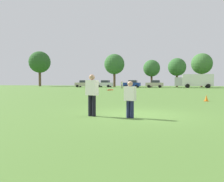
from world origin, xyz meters
TOP-DOWN VIEW (x-y plane):
  - ground_plane at (0.00, 0.00)m, footprint 146.01×146.01m
  - player_thrower at (-1.81, -0.89)m, footprint 0.55×0.41m
  - player_defender at (-0.17, -0.96)m, footprint 0.49×0.36m
  - frisbee at (-1.04, -0.82)m, footprint 0.28×0.27m
  - traffic_cone at (3.97, 8.29)m, footprint 0.32×0.32m
  - parked_car_near_left at (-20.79, 47.15)m, footprint 4.25×2.31m
  - parked_car_mid_left at (-15.34, 48.30)m, footprint 4.25×2.31m
  - parked_car_center at (-7.99, 47.36)m, footprint 4.25×2.31m
  - parked_car_mid_right at (-2.40, 47.30)m, footprint 4.25×2.31m
  - box_truck at (6.73, 47.38)m, footprint 8.56×3.17m
  - bystander_sideline_watcher at (-8.74, 38.35)m, footprint 0.46×0.28m
  - tree_west_oak at (-40.11, 57.87)m, footprint 6.97×6.97m
  - tree_west_maple at (-13.91, 53.05)m, footprint 5.64×5.64m
  - tree_center_elm at (-3.75, 54.19)m, footprint 4.56×4.56m
  - tree_east_birch at (2.95, 55.42)m, footprint 4.83×4.83m
  - tree_east_oak at (9.50, 57.57)m, footprint 5.66×5.66m

SIDE VIEW (x-z plane):
  - ground_plane at x=0.00m, z-range 0.00..0.00m
  - traffic_cone at x=3.97m, z-range -0.01..0.47m
  - player_defender at x=-0.17m, z-range 0.09..1.57m
  - parked_car_near_left at x=-20.79m, z-range 0.01..1.83m
  - parked_car_mid_left at x=-15.34m, z-range 0.01..1.83m
  - parked_car_center at x=-7.99m, z-range 0.01..1.83m
  - parked_car_mid_right at x=-2.40m, z-range 0.01..1.83m
  - bystander_sideline_watcher at x=-8.74m, z-range 0.11..1.75m
  - player_thrower at x=-1.81m, z-range 0.11..1.88m
  - frisbee at x=-1.04m, z-range 1.07..1.16m
  - box_truck at x=6.73m, z-range 0.16..3.34m
  - tree_center_elm at x=-3.75m, z-range 1.39..8.81m
  - tree_east_birch at x=2.95m, z-range 1.47..9.33m
  - tree_west_maple at x=-13.91m, z-range 1.72..10.89m
  - tree_east_oak at x=9.50m, z-range 1.73..10.92m
  - tree_west_oak at x=-40.11m, z-range 2.13..13.46m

